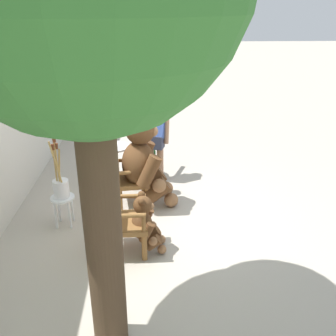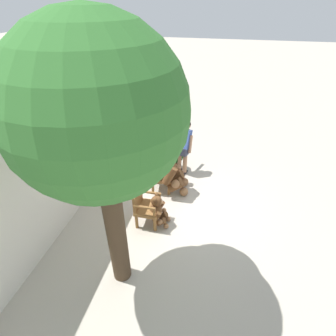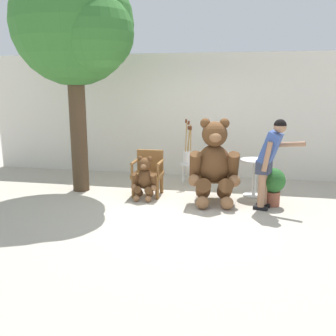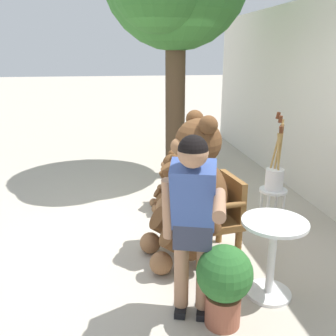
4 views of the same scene
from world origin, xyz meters
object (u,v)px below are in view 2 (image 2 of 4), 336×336
(wooden_chair_left, at_px, (145,206))
(potted_plant, at_px, (176,157))
(white_stool, at_px, (119,187))
(wooden_chair_right, at_px, (159,174))
(brush_bucket, at_px, (117,177))
(person_visitor, at_px, (184,144))
(round_side_table, at_px, (156,159))
(teddy_bear_small, at_px, (158,210))
(teddy_bear_large, at_px, (169,166))
(patio_tree, at_px, (106,115))

(wooden_chair_left, bearing_deg, potted_plant, -6.00)
(wooden_chair_left, distance_m, white_stool, 1.12)
(wooden_chair_right, distance_m, white_stool, 1.09)
(brush_bucket, bearing_deg, person_visitor, -41.33)
(person_visitor, relative_size, brush_bucket, 1.65)
(wooden_chair_right, xyz_separation_m, round_side_table, (0.76, 0.28, -0.01))
(teddy_bear_small, distance_m, round_side_table, 2.10)
(teddy_bear_large, xyz_separation_m, teddy_bear_small, (-1.28, -0.02, -0.35))
(wooden_chair_right, relative_size, potted_plant, 1.26)
(wooden_chair_right, bearing_deg, teddy_bear_large, -85.64)
(teddy_bear_large, xyz_separation_m, patio_tree, (-2.60, 0.24, 2.39))
(patio_tree, bearing_deg, white_stool, 24.99)
(wooden_chair_left, height_order, person_visitor, person_visitor)
(wooden_chair_right, xyz_separation_m, teddy_bear_large, (0.02, -0.26, 0.29))
(wooden_chair_right, distance_m, person_visitor, 1.17)
(wooden_chair_left, height_order, round_side_table, wooden_chair_left)
(potted_plant, bearing_deg, brush_bucket, 145.47)
(white_stool, distance_m, round_side_table, 1.50)
(person_visitor, height_order, white_stool, person_visitor)
(teddy_bear_small, height_order, person_visitor, person_visitor)
(potted_plant, bearing_deg, wooden_chair_left, 174.00)
(person_visitor, xyz_separation_m, potted_plant, (0.10, 0.23, -0.53))
(patio_tree, bearing_deg, round_side_table, 5.13)
(patio_tree, xyz_separation_m, potted_plant, (3.64, -0.22, -2.74))
(person_visitor, distance_m, round_side_table, 0.91)
(wooden_chair_right, relative_size, person_visitor, 0.55)
(round_side_table, bearing_deg, white_stool, 155.52)
(person_visitor, bearing_deg, potted_plant, 67.61)
(person_visitor, height_order, potted_plant, person_visitor)
(wooden_chair_left, bearing_deg, round_side_table, 7.81)
(white_stool, bearing_deg, teddy_bear_large, -61.71)
(brush_bucket, bearing_deg, patio_tree, -154.94)
(teddy_bear_large, bearing_deg, patio_tree, 174.73)
(person_visitor, distance_m, brush_bucket, 2.11)
(wooden_chair_right, height_order, teddy_bear_small, wooden_chair_right)
(teddy_bear_large, height_order, teddy_bear_small, teddy_bear_large)
(white_stool, distance_m, patio_tree, 3.54)
(white_stool, relative_size, round_side_table, 0.64)
(brush_bucket, height_order, potted_plant, brush_bucket)
(wooden_chair_left, bearing_deg, teddy_bear_large, -11.61)
(brush_bucket, distance_m, patio_tree, 3.31)
(person_visitor, bearing_deg, brush_bucket, 138.67)
(white_stool, bearing_deg, round_side_table, -24.48)
(wooden_chair_left, xyz_separation_m, brush_bucket, (0.65, 0.90, 0.19))
(teddy_bear_large, relative_size, brush_bucket, 1.62)
(patio_tree, bearing_deg, wooden_chair_left, 0.99)
(wooden_chair_right, distance_m, teddy_bear_small, 1.29)
(patio_tree, bearing_deg, potted_plant, -3.47)
(patio_tree, bearing_deg, teddy_bear_large, -5.27)
(wooden_chair_right, relative_size, brush_bucket, 0.91)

